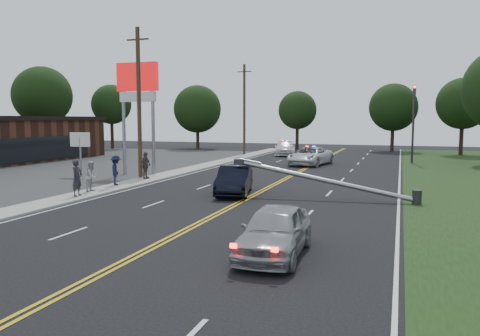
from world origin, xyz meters
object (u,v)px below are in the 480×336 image
at_px(waiting_sedan, 275,231).
at_px(bystander_b, 92,176).
at_px(utility_pole_far, 244,109).
at_px(bystander_d, 145,165).
at_px(traffic_signal, 413,117).
at_px(crashed_sedan, 234,180).
at_px(fallen_streetlight, 333,182).
at_px(pylon_sign, 138,91).
at_px(utility_pole_mid, 139,103).
at_px(bystander_a, 77,178).
at_px(bystander_c, 116,170).
at_px(emergency_a, 310,156).
at_px(emergency_b, 285,148).
at_px(small_sign, 80,143).

height_order(waiting_sedan, bystander_b, bystander_b).
distance_m(utility_pole_far, bystander_d, 22.90).
distance_m(traffic_signal, crashed_sedan, 24.09).
relative_size(fallen_streetlight, bystander_d, 5.32).
relative_size(pylon_sign, utility_pole_mid, 0.80).
height_order(crashed_sedan, bystander_a, bystander_a).
distance_m(pylon_sign, fallen_streetlight, 16.66).
xyz_separation_m(utility_pole_mid, bystander_c, (0.55, -3.67, -4.08)).
bearing_deg(bystander_d, traffic_signal, -37.03).
distance_m(utility_pole_far, emergency_a, 13.20).
distance_m(crashed_sedan, emergency_b, 27.50).
xyz_separation_m(crashed_sedan, bystander_a, (-7.14, -3.82, 0.29)).
bearing_deg(bystander_d, pylon_sign, 43.38).
relative_size(bystander_c, bystander_d, 1.00).
relative_size(pylon_sign, bystander_b, 4.88).
bearing_deg(traffic_signal, small_sign, -141.10).
relative_size(traffic_signal, utility_pole_far, 0.70).
bearing_deg(bystander_c, utility_pole_far, -28.42).
distance_m(small_sign, utility_pole_mid, 5.53).
bearing_deg(bystander_b, waiting_sedan, -128.46).
distance_m(emergency_b, bystander_d, 24.12).
bearing_deg(utility_pole_mid, waiting_sedan, -47.35).
xyz_separation_m(traffic_signal, bystander_b, (-16.80, -24.17, -3.27)).
xyz_separation_m(small_sign, traffic_signal, (22.30, 18.00, 1.87)).
bearing_deg(waiting_sedan, emergency_b, 101.03).
bearing_deg(emergency_a, bystander_a, -100.10).
xyz_separation_m(fallen_streetlight, bystander_d, (-12.71, 3.48, 0.08)).
xyz_separation_m(emergency_b, bystander_d, (-3.64, -23.84, 0.21)).
distance_m(small_sign, bystander_d, 5.66).
xyz_separation_m(fallen_streetlight, bystander_a, (-12.41, -3.74, 0.13)).
bearing_deg(fallen_streetlight, crashed_sedan, 179.10).
height_order(utility_pole_far, bystander_c, utility_pole_far).
xyz_separation_m(traffic_signal, fallen_streetlight, (-4.11, -22.00, -3.29)).
height_order(traffic_signal, crashed_sedan, traffic_signal).
relative_size(waiting_sedan, bystander_c, 2.47).
xyz_separation_m(small_sign, utility_pole_mid, (4.80, 0.00, 2.75)).
xyz_separation_m(bystander_a, bystander_b, (-0.27, 1.57, -0.11)).
distance_m(fallen_streetlight, bystander_c, 12.84).
relative_size(pylon_sign, bystander_c, 4.55).
xyz_separation_m(waiting_sedan, emergency_a, (-4.04, 27.54, 0.05)).
xyz_separation_m(bystander_b, bystander_d, (-0.02, 5.65, 0.06)).
bearing_deg(utility_pole_mid, bystander_c, -81.44).
height_order(fallen_streetlight, crashed_sedan, fallen_streetlight).
bearing_deg(emergency_a, bystander_b, -102.30).
bearing_deg(traffic_signal, emergency_b, 158.00).
height_order(fallen_streetlight, bystander_a, bystander_a).
distance_m(fallen_streetlight, bystander_d, 13.17).
distance_m(traffic_signal, utility_pole_mid, 25.12).
xyz_separation_m(pylon_sign, utility_pole_far, (1.30, 20.00, -0.91)).
distance_m(pylon_sign, bystander_b, 9.82).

